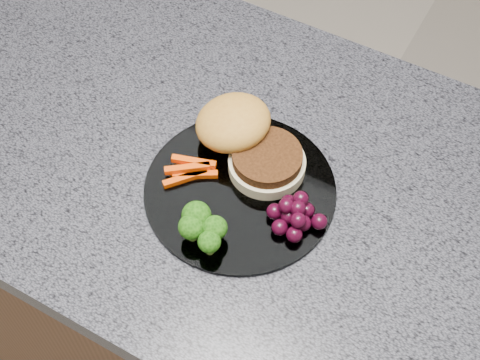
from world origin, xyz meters
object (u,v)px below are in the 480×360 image
(plate, at_px, (240,190))
(burger, at_px, (245,138))
(grape_bunch, at_px, (295,215))
(island_cabinet, at_px, (217,292))

(plate, relative_size, burger, 1.44)
(plate, bearing_deg, grape_bunch, -7.31)
(island_cabinet, bearing_deg, grape_bunch, -17.37)
(burger, bearing_deg, island_cabinet, -149.98)
(plate, distance_m, burger, 0.07)
(island_cabinet, distance_m, burger, 0.50)
(island_cabinet, height_order, grape_bunch, grape_bunch)
(island_cabinet, xyz_separation_m, plate, (0.07, -0.04, 0.47))
(plate, height_order, grape_bunch, grape_bunch)
(plate, bearing_deg, burger, 113.33)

